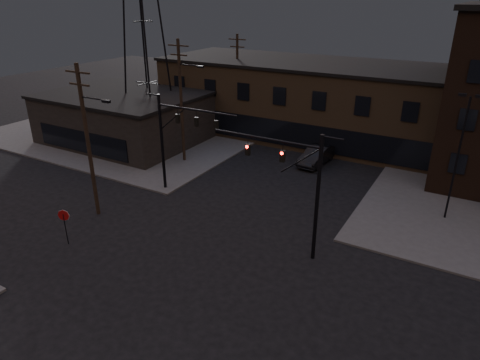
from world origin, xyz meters
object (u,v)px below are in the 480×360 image
at_px(traffic_signal_near, 300,182).
at_px(car_crossing, 317,155).
at_px(traffic_signal_far, 174,134).
at_px(stop_sign, 64,219).

height_order(traffic_signal_near, car_crossing, traffic_signal_near).
bearing_deg(traffic_signal_near, car_crossing, 106.13).
bearing_deg(traffic_signal_near, traffic_signal_far, 163.83).
height_order(traffic_signal_far, stop_sign, traffic_signal_far).
bearing_deg(traffic_signal_far, stop_sign, -97.32).
relative_size(stop_sign, car_crossing, 0.48).
bearing_deg(stop_sign, traffic_signal_far, 82.68).
xyz_separation_m(traffic_signal_near, stop_sign, (-13.36, -6.49, -3.09)).
height_order(traffic_signal_far, car_crossing, traffic_signal_far).
xyz_separation_m(traffic_signal_far, stop_sign, (-1.28, -9.99, -3.17)).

